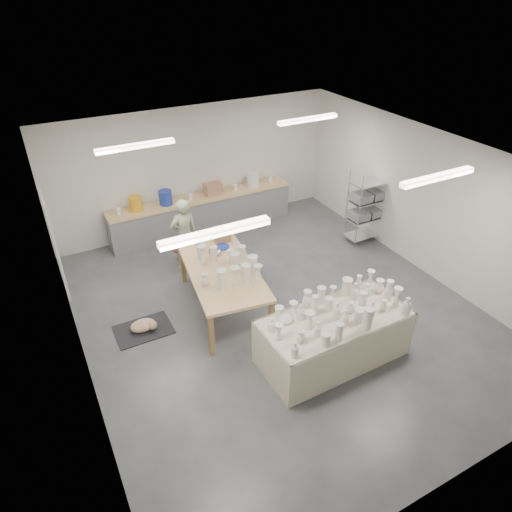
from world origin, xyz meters
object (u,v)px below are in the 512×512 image
red_stool (182,249)px  drying_table (334,336)px  potter (184,235)px  work_table (224,266)px

red_stool → drying_table: bearing=-73.4°
potter → red_stool: bearing=-95.1°
potter → red_stool: 0.57m
work_table → red_stool: size_ratio=6.46×
work_table → red_stool: work_table is taller
work_table → red_stool: (-0.18, 1.90, -0.60)m
drying_table → work_table: 2.37m
potter → work_table: bearing=91.2°
potter → red_stool: potter is taller
work_table → red_stool: 2.00m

